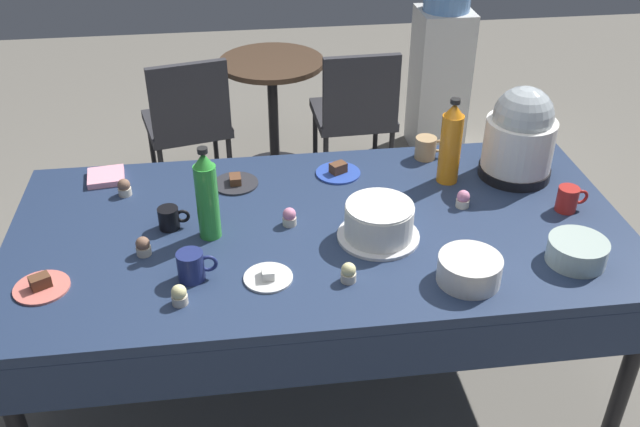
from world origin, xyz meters
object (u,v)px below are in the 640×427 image
Objects in this scene: slow_cooker at (520,136)px; coffee_mug_tan at (426,148)px; potluck_table at (320,239)px; dessert_plate_cobalt at (338,171)px; cupcake_rose at (124,188)px; water_cooler at (441,60)px; coffee_mug_navy at (192,266)px; glass_salad_bowl at (577,251)px; cupcake_berry at (179,295)px; maroon_chair_right at (356,109)px; maroon_chair_left at (188,118)px; round_cafe_table at (273,96)px; dessert_plate_white at (268,276)px; soda_bottle_lime_soda at (207,196)px; cupcake_mint at (289,217)px; cupcake_vanilla at (463,199)px; soda_bottle_orange_juice at (451,144)px; coffee_mug_black at (170,218)px; cupcake_lemon at (143,246)px; cupcake_cocoa at (348,273)px; dessert_plate_charcoal at (236,182)px; coffee_mug_red at (568,199)px; ceramic_snack_bowl at (469,269)px; frosted_layer_cake at (379,222)px; dessert_plate_coral at (41,286)px.

slow_cooker is 0.39m from coffee_mug_tan.
dessert_plate_cobalt is (0.12, 0.36, 0.07)m from potluck_table.
water_cooler reaches higher than cupcake_rose.
coffee_mug_navy reaches higher than potluck_table.
cupcake_rose is 0.52× the size of coffee_mug_navy.
glass_salad_bowl reaches higher than cupcake_berry.
maroon_chair_right is at bearing -144.25° from water_cooler.
maroon_chair_left reaches higher than round_cafe_table.
potluck_table is 13.85× the size of dessert_plate_white.
dessert_plate_white is 1.02m from coffee_mug_tan.
cupcake_mint is at bearing 6.43° from soda_bottle_lime_soda.
cupcake_vanilla is at bearing 22.69° from cupcake_berry.
soda_bottle_lime_soda is at bearing -44.33° from cupcake_rose.
dessert_plate_white is 2.56m from water_cooler.
coffee_mug_navy is 1.00× the size of coffee_mug_tan.
cupcake_mint reaches higher than dessert_plate_cobalt.
cupcake_vanilla is at bearing -89.01° from soda_bottle_orange_juice.
soda_bottle_lime_soda reaches higher than cupcake_mint.
cupcake_mint is 0.60× the size of coffee_mug_black.
water_cooler reaches higher than coffee_mug_tan.
soda_bottle_orange_juice reaches higher than dessert_plate_cobalt.
round_cafe_table is (-0.45, 0.23, 0.01)m from maroon_chair_right.
water_cooler is (1.62, 2.06, -0.19)m from cupcake_lemon.
soda_bottle_orange_juice is at bearing 49.79° from cupcake_cocoa.
dessert_plate_cobalt is 0.41m from dessert_plate_charcoal.
coffee_mug_red is (1.52, 0.08, 0.02)m from cupcake_lemon.
round_cafe_table is at bearing -168.60° from water_cooler.
coffee_mug_tan reaches higher than round_cafe_table.
maroon_chair_right is (-0.02, 1.90, -0.30)m from ceramic_snack_bowl.
ceramic_snack_bowl reaches higher than cupcake_cocoa.
glass_salad_bowl is (0.81, -0.32, 0.10)m from potluck_table.
maroon_chair_left is (-0.05, 1.90, -0.29)m from cupcake_berry.
soda_bottle_orange_juice is (1.02, 0.62, 0.13)m from cupcake_berry.
cupcake_vanilla and cupcake_cocoa have the same top height.
coffee_mug_navy is 0.18× the size of round_cafe_table.
frosted_layer_cake is at bearing -119.62° from coffee_mug_tan.
cupcake_vanilla is at bearing -84.59° from maroon_chair_right.
glass_salad_bowl is 0.97m from dessert_plate_cobalt.
frosted_layer_cake is 0.44m from dessert_plate_white.
cupcake_rose is at bearing 149.11° from ceramic_snack_bowl.
soda_bottle_lime_soda is at bearing 76.75° from coffee_mug_navy.
frosted_layer_cake reaches higher than ceramic_snack_bowl.
water_cooler reaches higher than dessert_plate_coral.
glass_salad_bowl is 1.52× the size of coffee_mug_navy.
frosted_layer_cake is at bearing 7.23° from dessert_plate_coral.
coffee_mug_red is at bearing 3.02° from cupcake_lemon.
ceramic_snack_bowl is at bearing -67.35° from dessert_plate_cobalt.
potluck_table is 1.59m from maroon_chair_right.
coffee_mug_black is (-0.24, -0.27, 0.03)m from dessert_plate_charcoal.
coffee_mug_navy is at bearing -64.28° from cupcake_rose.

